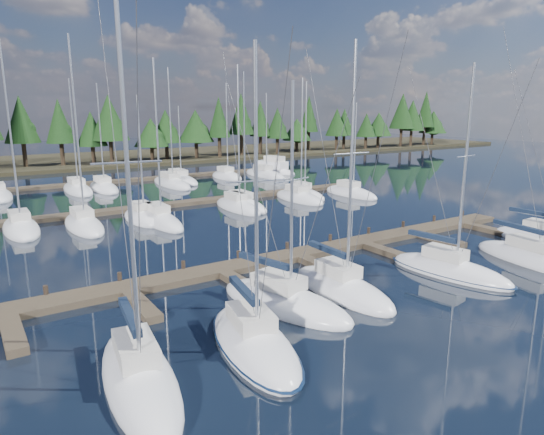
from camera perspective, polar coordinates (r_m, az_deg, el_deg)
ground at (r=44.26m, az=-6.33°, el=-0.77°), size 260.00×260.00×0.00m
far_shore at (r=100.88m, az=-21.95°, el=6.21°), size 220.00×30.00×0.60m
main_dock at (r=33.76m, az=3.39°, el=-4.69°), size 44.00×6.13×0.90m
back_docks at (r=62.03m, az=-14.51°, el=3.01°), size 50.00×21.80×0.40m
front_sailboat_0 at (r=20.09m, az=-15.34°, el=-17.69°), size 3.68×8.84×15.55m
front_sailboat_1 at (r=21.96m, az=-2.14°, el=-14.50°), size 4.49×8.69×13.63m
front_sailboat_2 at (r=26.10m, az=1.42°, el=-9.90°), size 5.11×8.97×12.43m
front_sailboat_3 at (r=28.19m, az=8.20°, el=-8.21°), size 2.80×8.05×14.51m
front_sailboat_4 at (r=32.79m, az=20.14°, el=-5.86°), size 3.89×8.64×13.67m
front_sailboat_5 at (r=37.37m, az=28.56°, el=-4.37°), size 3.73×9.61×16.52m
back_sailboat_rows at (r=57.70m, az=-13.06°, el=2.44°), size 45.81×32.82×16.92m
motor_yacht_right at (r=78.57m, az=0.04°, el=5.64°), size 5.63×9.45×4.48m
tree_line at (r=91.10m, az=-20.10°, el=10.32°), size 185.14×11.65×14.08m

